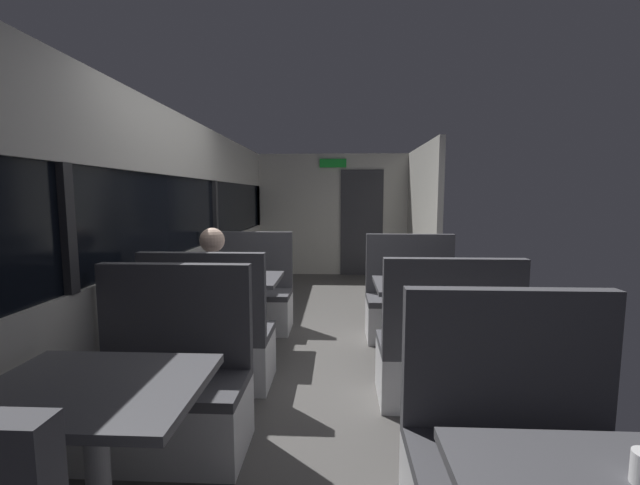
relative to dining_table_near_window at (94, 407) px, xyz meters
name	(u,v)px	position (x,y,z in m)	size (l,w,h in m)	color
ground_plane	(325,361)	(0.89, 2.09, -0.65)	(3.30, 9.20, 0.02)	#514F4C
carriage_window_panel_left	(167,240)	(-0.56, 2.09, 0.47)	(0.09, 8.48, 2.30)	beige
carriage_end_bulkhead	(336,215)	(0.95, 6.28, 0.50)	(2.90, 0.11, 2.30)	beige
carriage_aisle_panel_right	(422,218)	(2.34, 5.09, 0.51)	(0.08, 2.40, 2.30)	beige
dining_table_near_window	(94,407)	(0.00, 0.00, 0.00)	(0.90, 0.70, 0.74)	#9E9EA3
bench_near_window_facing_entry	(167,397)	(0.00, 0.70, -0.31)	(0.95, 0.50, 1.10)	silver
dining_table_mid_window	(233,288)	(0.00, 2.24, 0.00)	(0.90, 0.70, 0.74)	#9E9EA3
bench_mid_window_facing_end	(211,345)	(0.00, 1.54, -0.31)	(0.95, 0.50, 1.10)	silver
bench_mid_window_facing_entry	(249,301)	(0.00, 2.94, -0.31)	(0.95, 0.50, 1.10)	silver
bench_front_aisle_facing_entry	(519,474)	(1.79, 0.10, -0.31)	(0.95, 0.50, 1.10)	silver
dining_table_rear_aisle	(426,295)	(1.79, 2.04, 0.00)	(0.90, 0.70, 0.74)	#9E9EA3
bench_rear_aisle_facing_end	(445,359)	(1.79, 1.34, -0.31)	(0.95, 0.50, 1.10)	silver
bench_rear_aisle_facing_entry	(411,307)	(1.79, 2.74, -0.31)	(0.95, 0.50, 1.10)	silver
seated_passenger	(213,317)	(0.00, 1.61, -0.10)	(0.47, 0.55, 1.26)	#26262D
coffee_cup_primary	(399,276)	(1.57, 2.15, 0.15)	(0.07, 0.07, 0.09)	white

